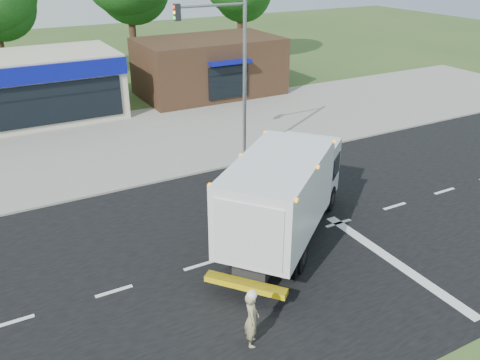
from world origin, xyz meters
The scene contains 9 objects.
ground centered at (0.00, 0.00, 0.00)m, with size 120.00×120.00×0.00m, color #385123.
road_asphalt centered at (0.00, 0.00, 0.00)m, with size 60.00×14.00×0.02m, color black.
sidewalk centered at (0.00, 8.20, 0.06)m, with size 60.00×2.40×0.12m, color gray.
parking_apron centered at (0.00, 14.00, 0.01)m, with size 60.00×9.00×0.02m, color gray.
lane_markings centered at (1.35, -1.35, 0.02)m, with size 55.20×7.00×0.01m.
ems_box_truck centered at (0.39, 0.02, 2.07)m, with size 7.82×7.05×3.58m.
emergency_worker centered at (-3.33, -4.09, 0.88)m, with size 0.62×0.72×1.78m.
brown_storefront centered at (7.00, 19.98, 2.00)m, with size 10.00×6.70×4.00m.
traffic_signal_pole centered at (2.35, 7.60, 4.92)m, with size 3.51×0.25×8.00m.
Camera 1 is at (-8.82, -13.42, 9.99)m, focal length 38.00 mm.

